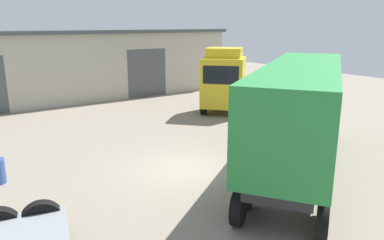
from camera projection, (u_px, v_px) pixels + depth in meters
ground_plane at (187, 169)px, 14.48m from camera, size 60.00×60.00×0.00m
warehouse_building at (56, 64)px, 28.07m from camera, size 26.22×8.06×5.00m
tractor_unit_yellow at (224, 82)px, 23.40m from camera, size 6.28×6.13×4.02m
container_trailer_green at (300, 105)px, 13.65m from camera, size 10.46×8.35×4.04m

